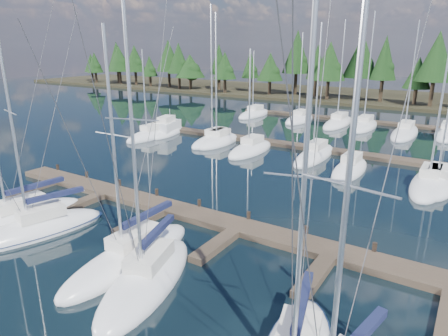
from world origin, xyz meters
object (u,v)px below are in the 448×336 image
Objects in this scene: front_sailboat_2 at (130,257)px; front_sailboat_3 at (147,279)px; motor_yacht_left at (168,131)px; front_sailboat_1 at (37,229)px; front_sailboat_0 at (16,219)px; main_dock at (236,231)px.

front_sailboat_3 is at bearing -25.69° from front_sailboat_2.
front_sailboat_2 reaches higher than motor_yacht_left.
front_sailboat_3 reaches higher than front_sailboat_1.
front_sailboat_0 is 0.99× the size of front_sailboat_3.
front_sailboat_3 reaches higher than front_sailboat_2.
front_sailboat_1 is (-10.55, -6.71, 0.09)m from main_dock.
main_dock is at bearing -41.86° from motor_yacht_left.
front_sailboat_1 is 29.69m from motor_yacht_left.
motor_yacht_left is (-22.74, 20.37, 0.24)m from main_dock.
front_sailboat_2 is at bearing 5.35° from front_sailboat_1.
front_sailboat_3 is at bearing -2.34° from front_sailboat_1.
front_sailboat_3 reaches higher than motor_yacht_left.
front_sailboat_1 is at bearing -3.36° from front_sailboat_0.
front_sailboat_2 is at bearing 154.31° from front_sailboat_3.
main_dock is 5.31× the size of motor_yacht_left.
front_sailboat_1 is (2.49, -0.15, -0.01)m from front_sailboat_0.
motor_yacht_left is at bearing 126.61° from front_sailboat_2.
motor_yacht_left is (-9.69, 26.93, 0.14)m from front_sailboat_0.
front_sailboat_0 is 1.14× the size of front_sailboat_2.
front_sailboat_1 is 1.70× the size of motor_yacht_left.
main_dock is 2.90× the size of front_sailboat_3.
front_sailboat_3 reaches higher than front_sailboat_0.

